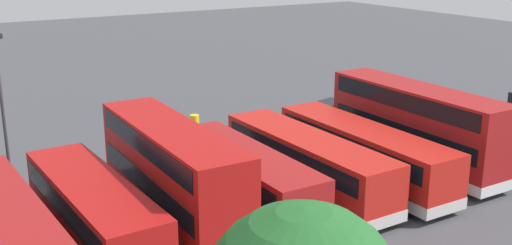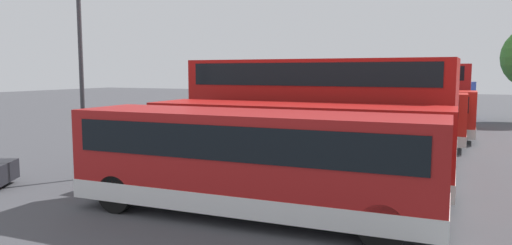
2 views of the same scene
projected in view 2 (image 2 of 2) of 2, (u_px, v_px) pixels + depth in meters
name	position (u px, v px, depth m)	size (l,w,h in m)	color
ground_plane	(192.00, 139.00, 28.64)	(140.00, 140.00, 0.00)	#47474C
bus_single_deck_near_end	(392.00, 104.00, 35.68)	(2.86, 10.58, 2.95)	#B71411
bus_double_decker_second	(381.00, 95.00, 32.61)	(2.64, 11.37, 4.55)	#A51919
bus_single_deck_third	(374.00, 111.00, 28.96)	(2.67, 11.50, 2.95)	red
bus_single_deck_fourth	(357.00, 116.00, 26.05)	(2.85, 11.26, 2.95)	red
bus_single_deck_fifth	(343.00, 123.00, 22.61)	(2.65, 10.15, 2.95)	#A51919
bus_double_decker_sixth	(315.00, 111.00, 19.54)	(2.75, 10.93, 4.55)	#B71411
bus_single_deck_seventh	(294.00, 143.00, 16.14)	(2.93, 10.42, 2.95)	#B71411
bus_single_deck_far_end	(250.00, 160.00, 13.05)	(2.98, 10.45, 2.95)	#A51919
box_truck_blue	(428.00, 98.00, 41.34)	(4.17, 7.88, 3.20)	navy
car_small_green	(264.00, 113.00, 38.27)	(4.26, 2.71, 1.43)	#1E479E
lamp_post_tall	(81.00, 54.00, 17.43)	(0.70, 0.30, 8.03)	#38383D
waste_bin_yellow	(165.00, 125.00, 31.69)	(0.60, 0.60, 0.95)	yellow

